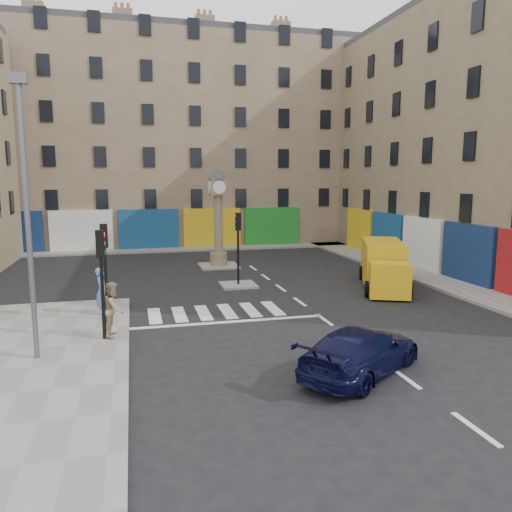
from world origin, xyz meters
name	(u,v)px	position (x,y,z in m)	size (l,w,h in m)	color
ground	(334,327)	(0.00, 0.00, 0.00)	(120.00, 120.00, 0.00)	black
sidewalk_left	(2,372)	(-11.00, -2.00, 0.07)	(7.00, 16.00, 0.15)	gray
sidewalk_right	(403,269)	(8.70, 10.00, 0.07)	(2.60, 30.00, 0.15)	gray
sidewalk_far	(176,249)	(-4.00, 22.20, 0.07)	(32.00, 2.40, 0.15)	gray
island_near	(238,285)	(-2.00, 8.00, 0.06)	(1.80, 1.80, 0.12)	gray
island_far	(219,266)	(-2.00, 14.00, 0.06)	(2.40, 2.40, 0.12)	gray
building_right	(501,138)	(15.00, 10.00, 8.00)	(10.00, 30.00, 16.00)	#8D7B5C
building_far	(168,145)	(-4.00, 28.00, 8.50)	(32.00, 10.00, 17.00)	gray
traffic_light_left_near	(101,267)	(-8.30, 0.20, 2.62)	(0.28, 0.22, 3.70)	black
traffic_light_left_far	(105,256)	(-8.30, 2.60, 2.62)	(0.28, 0.22, 3.70)	black
traffic_light_island	(238,237)	(-2.00, 8.00, 2.59)	(0.28, 0.22, 3.70)	black
lamp_post	(27,204)	(-10.20, -1.20, 4.79)	(0.50, 0.25, 8.30)	#595B60
clock_pillar	(218,211)	(-2.00, 14.00, 3.55)	(1.20, 1.20, 6.10)	#8D7B5C
navy_sedan	(361,351)	(-1.07, -4.42, 0.67)	(1.89, 4.64, 1.35)	black
yellow_van	(383,265)	(5.23, 6.06, 1.14)	(4.11, 6.55, 2.29)	gold
pedestrian_blue	(102,291)	(-8.53, 3.55, 1.09)	(0.68, 0.45, 1.88)	#5A87CF
pedestrian_tan	(113,309)	(-8.00, 0.44, 1.10)	(0.92, 0.72, 1.90)	#96815C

